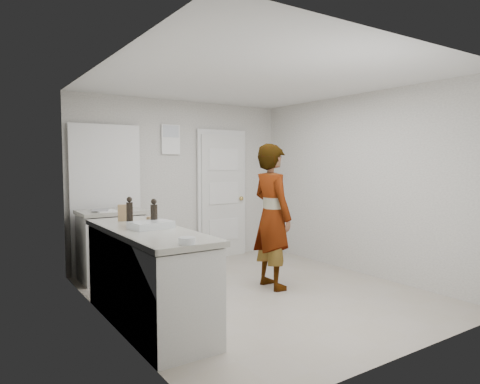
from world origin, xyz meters
TOP-DOWN VIEW (x-y plane):
  - ground at (0.00, 0.00)m, footprint 4.00×4.00m
  - room_shell at (-0.17, 1.95)m, footprint 4.00×4.00m
  - main_counter at (-1.45, -0.20)m, footprint 0.64×1.96m
  - side_counter at (-1.25, 1.55)m, footprint 0.84×0.61m
  - person at (0.29, 0.10)m, footprint 0.46×0.67m
  - cake_mix_box at (-1.46, 0.44)m, footprint 0.12×0.08m
  - spice_jar at (-1.32, 0.06)m, footprint 0.05×0.05m
  - oil_cruet_a at (-1.33, -0.08)m, footprint 0.07×0.07m
  - oil_cruet_b at (-1.52, 0.06)m, footprint 0.06×0.06m
  - baking_dish at (-1.41, -0.20)m, footprint 0.41×0.31m
  - egg_bowl at (-1.47, -1.10)m, footprint 0.14×0.14m
  - papers at (-1.35, 1.46)m, footprint 0.24×0.31m

SIDE VIEW (x-z plane):
  - ground at x=0.00m, z-range 0.00..0.00m
  - main_counter at x=-1.45m, z-range -0.04..0.89m
  - side_counter at x=-1.25m, z-range -0.03..0.89m
  - person at x=0.29m, z-range 0.00..1.78m
  - papers at x=-1.35m, z-range 0.93..0.93m
  - egg_bowl at x=-1.47m, z-range 0.93..0.98m
  - baking_dish at x=-1.41m, z-range 0.92..0.99m
  - spice_jar at x=-1.32m, z-range 0.93..1.00m
  - cake_mix_box at x=-1.46m, z-range 0.93..1.10m
  - room_shell at x=-0.17m, z-range -0.98..3.02m
  - oil_cruet_a at x=-1.33m, z-range 0.92..1.19m
  - oil_cruet_b at x=-1.52m, z-range 0.92..1.21m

